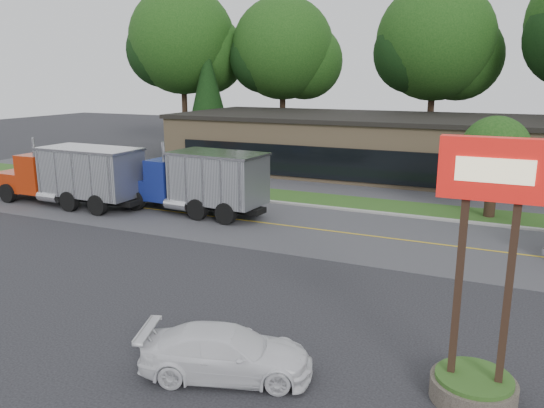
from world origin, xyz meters
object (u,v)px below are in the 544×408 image
(dump_truck_red, at_px, (73,174))
(bilo_sign, at_px, (480,317))
(dump_truck_blue, at_px, (200,181))
(rally_car, at_px, (226,352))

(dump_truck_red, bearing_deg, bilo_sign, 155.78)
(bilo_sign, xyz_separation_m, dump_truck_red, (-21.99, 10.41, -0.21))
(dump_truck_blue, bearing_deg, rally_car, 128.61)
(dump_truck_red, xyz_separation_m, rally_car, (16.42, -11.83, -1.20))
(bilo_sign, xyz_separation_m, rally_car, (-5.57, -1.42, -1.41))
(dump_truck_red, height_order, rally_car, dump_truck_red)
(dump_truck_red, relative_size, dump_truck_blue, 1.14)
(bilo_sign, relative_size, rally_car, 1.42)
(dump_truck_red, height_order, dump_truck_blue, same)
(dump_truck_red, xyz_separation_m, dump_truck_blue, (7.44, 1.38, -0.01))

